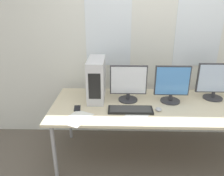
{
  "coord_description": "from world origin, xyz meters",
  "views": [
    {
      "loc": [
        -0.43,
        -1.72,
        1.77
      ],
      "look_at": [
        -0.49,
        0.46,
        0.9
      ],
      "focal_mm": 35.0,
      "sensor_mm": 36.0,
      "label": 1
    }
  ],
  "objects_px": {
    "monitor_right_far": "(216,81)",
    "mouse": "(159,109)",
    "monitor_right_near": "(172,84)",
    "cell_phone": "(77,108)",
    "pc_tower": "(97,79)",
    "keyboard": "(130,110)",
    "monitor_main": "(128,83)"
  },
  "relations": [
    {
      "from": "monitor_right_far",
      "to": "mouse",
      "type": "xyz_separation_m",
      "value": [
        -0.69,
        -0.33,
        -0.2
      ]
    },
    {
      "from": "monitor_right_near",
      "to": "cell_phone",
      "type": "relative_size",
      "value": 3.18
    },
    {
      "from": "pc_tower",
      "to": "monitor_right_near",
      "type": "height_order",
      "value": "pc_tower"
    },
    {
      "from": "pc_tower",
      "to": "cell_phone",
      "type": "bearing_deg",
      "value": -123.16
    },
    {
      "from": "mouse",
      "to": "monitor_right_far",
      "type": "bearing_deg",
      "value": 25.38
    },
    {
      "from": "pc_tower",
      "to": "mouse",
      "type": "xyz_separation_m",
      "value": [
        0.67,
        -0.31,
        -0.22
      ]
    },
    {
      "from": "keyboard",
      "to": "mouse",
      "type": "height_order",
      "value": "mouse"
    },
    {
      "from": "monitor_main",
      "to": "monitor_right_far",
      "type": "relative_size",
      "value": 0.96
    },
    {
      "from": "pc_tower",
      "to": "cell_phone",
      "type": "xyz_separation_m",
      "value": [
        -0.19,
        -0.28,
        -0.23
      ]
    },
    {
      "from": "monitor_right_near",
      "to": "mouse",
      "type": "distance_m",
      "value": 0.34
    },
    {
      "from": "pc_tower",
      "to": "keyboard",
      "type": "bearing_deg",
      "value": -40.15
    },
    {
      "from": "monitor_main",
      "to": "keyboard",
      "type": "distance_m",
      "value": 0.33
    },
    {
      "from": "keyboard",
      "to": "mouse",
      "type": "relative_size",
      "value": 5.59
    },
    {
      "from": "monitor_main",
      "to": "cell_phone",
      "type": "xyz_separation_m",
      "value": [
        -0.55,
        -0.23,
        -0.2
      ]
    },
    {
      "from": "monitor_right_far",
      "to": "keyboard",
      "type": "distance_m",
      "value": 1.06
    },
    {
      "from": "monitor_main",
      "to": "cell_phone",
      "type": "bearing_deg",
      "value": -157.41
    },
    {
      "from": "pc_tower",
      "to": "mouse",
      "type": "relative_size",
      "value": 5.66
    },
    {
      "from": "monitor_right_near",
      "to": "keyboard",
      "type": "height_order",
      "value": "monitor_right_near"
    },
    {
      "from": "monitor_main",
      "to": "monitor_right_near",
      "type": "xyz_separation_m",
      "value": [
        0.48,
        -0.02,
        0.0
      ]
    },
    {
      "from": "monitor_right_near",
      "to": "mouse",
      "type": "relative_size",
      "value": 5.05
    },
    {
      "from": "pc_tower",
      "to": "keyboard",
      "type": "height_order",
      "value": "pc_tower"
    },
    {
      "from": "keyboard",
      "to": "cell_phone",
      "type": "bearing_deg",
      "value": 176.57
    },
    {
      "from": "keyboard",
      "to": "mouse",
      "type": "bearing_deg",
      "value": 2.11
    },
    {
      "from": "monitor_right_near",
      "to": "keyboard",
      "type": "xyz_separation_m",
      "value": [
        -0.46,
        -0.24,
        -0.2
      ]
    },
    {
      "from": "monitor_main",
      "to": "mouse",
      "type": "relative_size",
      "value": 4.99
    },
    {
      "from": "monitor_main",
      "to": "keyboard",
      "type": "height_order",
      "value": "monitor_main"
    },
    {
      "from": "monitor_right_near",
      "to": "cell_phone",
      "type": "xyz_separation_m",
      "value": [
        -1.03,
        -0.21,
        -0.2
      ]
    },
    {
      "from": "monitor_right_far",
      "to": "cell_phone",
      "type": "distance_m",
      "value": 1.59
    },
    {
      "from": "monitor_right_far",
      "to": "keyboard",
      "type": "relative_size",
      "value": 0.92
    },
    {
      "from": "pc_tower",
      "to": "cell_phone",
      "type": "distance_m",
      "value": 0.41
    },
    {
      "from": "cell_phone",
      "to": "mouse",
      "type": "bearing_deg",
      "value": -8.58
    },
    {
      "from": "monitor_main",
      "to": "keyboard",
      "type": "xyz_separation_m",
      "value": [
        0.02,
        -0.26,
        -0.2
      ]
    }
  ]
}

